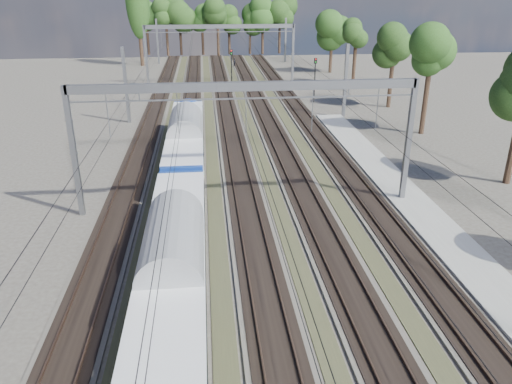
{
  "coord_description": "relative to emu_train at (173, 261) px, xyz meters",
  "views": [
    {
      "loc": [
        -2.67,
        -2.56,
        14.96
      ],
      "look_at": [
        0.28,
        26.16,
        2.8
      ],
      "focal_mm": 35.0,
      "sensor_mm": 36.0,
      "label": 1
    }
  ],
  "objects": [
    {
      "name": "track_bed",
      "position": [
        4.5,
        26.52,
        -2.55
      ],
      "size": [
        21.0,
        130.0,
        0.34
      ],
      "color": "#47423A",
      "rests_on": "ground"
    },
    {
      "name": "platform",
      "position": [
        16.5,
        1.52,
        -2.5
      ],
      "size": [
        3.0,
        70.0,
        0.3
      ],
      "primitive_type": "cube",
      "color": "gray",
      "rests_on": "ground"
    },
    {
      "name": "catenary",
      "position": [
        4.83,
        34.21,
        3.75
      ],
      "size": [
        25.65,
        130.0,
        9.0
      ],
      "color": "slate",
      "rests_on": "ground"
    },
    {
      "name": "tree_belt",
      "position": [
        11.33,
        78.14,
        5.75
      ],
      "size": [
        40.54,
        100.4,
        12.23
      ],
      "color": "black",
      "rests_on": "ground"
    },
    {
      "name": "poplar",
      "position": [
        -10.0,
        79.52,
        9.24
      ],
      "size": [
        4.4,
        4.4,
        19.04
      ],
      "color": "black",
      "rests_on": "ground"
    },
    {
      "name": "emu_train",
      "position": [
        0.0,
        0.0,
        0.0
      ],
      "size": [
        3.08,
        65.07,
        4.5
      ],
      "color": "black",
      "rests_on": "ground"
    },
    {
      "name": "worker",
      "position": [
        7.69,
        76.44,
        -1.85
      ],
      "size": [
        0.43,
        0.61,
        1.6
      ],
      "primitive_type": "imported",
      "rotation": [
        0.0,
        0.0,
        1.49
      ],
      "color": "black",
      "rests_on": "ground"
    },
    {
      "name": "signal_near",
      "position": [
        5.74,
        51.22,
        1.31
      ],
      "size": [
        0.4,
        0.36,
        6.26
      ],
      "rotation": [
        0.0,
        0.0,
        0.05
      ],
      "color": "black",
      "rests_on": "ground"
    },
    {
      "name": "signal_far",
      "position": [
        16.42,
        44.62,
        1.05
      ],
      "size": [
        0.39,
        0.35,
        5.84
      ],
      "rotation": [
        0.0,
        0.0,
        0.15
      ],
      "color": "black",
      "rests_on": "ground"
    }
  ]
}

